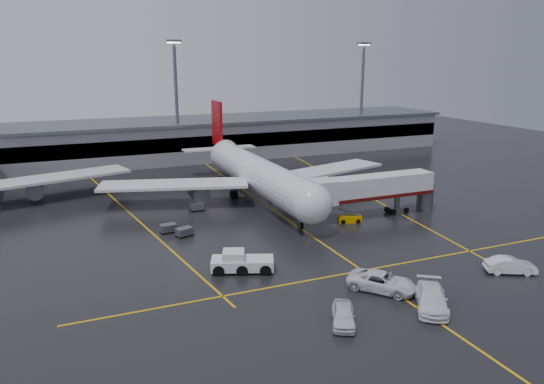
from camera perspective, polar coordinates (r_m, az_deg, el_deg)
name	(u,v)px	position (r m, az deg, el deg)	size (l,w,h in m)	color
ground	(279,214)	(73.77, 0.83, -2.49)	(220.00, 220.00, 0.00)	black
apron_line_centre	(279,214)	(73.77, 0.83, -2.48)	(0.25, 90.00, 0.02)	gold
apron_line_stop	(363,271)	(55.55, 10.07, -8.63)	(60.00, 0.25, 0.02)	gold
apron_line_left	(128,211)	(78.10, -15.80, -2.07)	(0.25, 70.00, 0.02)	gold
apron_line_right	(351,187)	(90.42, 8.76, 0.58)	(0.25, 70.00, 0.02)	gold
terminal	(195,138)	(117.29, -8.64, 5.96)	(122.00, 19.00, 8.60)	gray
light_mast_mid	(176,95)	(109.31, -10.64, 10.61)	(3.00, 1.20, 25.45)	#595B60
light_mast_right	(362,90)	(126.78, 10.02, 11.17)	(3.00, 1.20, 25.45)	#595B60
main_airliner	(255,172)	(81.38, -1.90, 2.21)	(48.80, 45.60, 14.10)	silver
jet_bridge	(374,189)	(73.22, 11.29, 0.28)	(19.90, 3.40, 6.05)	silver
pushback_tractor	(241,263)	(54.42, -3.53, -7.88)	(7.02, 4.79, 2.33)	silver
belt_loader	(350,219)	(70.94, 8.66, -2.95)	(3.39, 2.22, 1.99)	#CC9202
service_van_a	(382,282)	(51.11, 12.18, -9.77)	(3.03, 6.58, 1.83)	white
service_van_b	(431,298)	(48.93, 17.37, -11.26)	(2.61, 6.42, 1.86)	white
service_van_c	(510,265)	(59.33, 25.06, -7.43)	(1.80, 5.15, 1.70)	silver
service_van_d	(343,315)	(44.76, 7.98, -13.42)	(1.90, 4.73, 1.61)	silver
baggage_cart_a	(184,231)	(65.56, -9.76, -4.36)	(2.31, 1.87, 1.12)	#595B60
baggage_cart_b	(168,228)	(67.34, -11.51, -3.94)	(2.12, 1.49, 1.12)	#595B60
baggage_cart_c	(197,207)	(76.12, -8.39, -1.61)	(2.05, 1.38, 1.12)	#595B60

